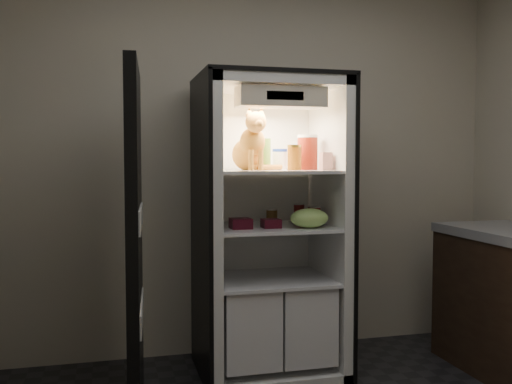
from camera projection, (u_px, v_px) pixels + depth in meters
The scene contains 16 objects.
room_shell at pixel (363, 93), 2.26m from camera, with size 3.60×3.60×3.60m.
refrigerator at pixel (268, 248), 3.65m from camera, with size 0.90×0.72×1.88m.
fridge_door at pixel (135, 242), 3.05m from camera, with size 0.13×0.87×1.85m.
tabby_cat at pixel (250, 147), 3.55m from camera, with size 0.33×0.37×0.39m.
parmesan_shaker at pixel (265, 154), 3.60m from camera, with size 0.08×0.08×0.20m.
mayo_tub at pixel (280, 159), 3.71m from camera, with size 0.10×0.10×0.13m.
salsa_jar at pixel (294, 157), 3.52m from camera, with size 0.09×0.09×0.16m.
pepper_jar at pixel (307, 152), 3.64m from camera, with size 0.13×0.13×0.22m.
cream_carton at pixel (326, 161), 3.50m from camera, with size 0.06×0.06×0.11m, color white.
soda_can_a at pixel (299, 214), 3.69m from camera, with size 0.07×0.07×0.13m.
soda_can_b at pixel (312, 216), 3.62m from camera, with size 0.06×0.06×0.12m.
soda_can_c at pixel (316, 216), 3.57m from camera, with size 0.07×0.07×0.12m.
condiment_jar at pixel (272, 216), 3.68m from camera, with size 0.07×0.07×0.10m.
grape_bag at pixel (309, 218), 3.47m from camera, with size 0.24×0.17×0.12m, color #9FD563.
berry_box_left at pixel (241, 223), 3.43m from camera, with size 0.12×0.12×0.06m, color #4B0C1C.
berry_box_right at pixel (271, 223), 3.47m from camera, with size 0.11×0.11×0.05m, color #4B0C1C.
Camera 1 is at (-0.98, -2.10, 1.36)m, focal length 40.00 mm.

